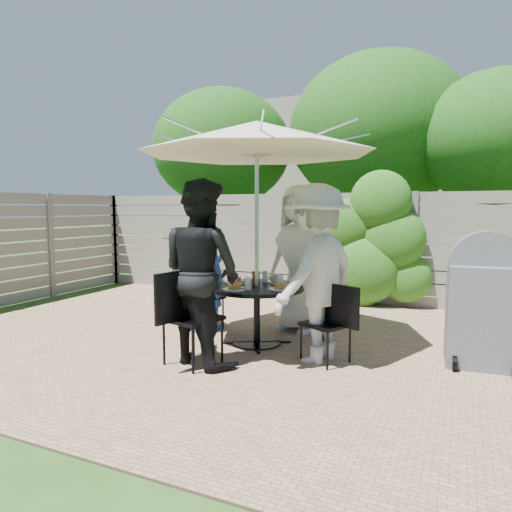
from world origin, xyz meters
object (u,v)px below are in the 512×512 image
at_px(person_back, 301,259).
at_px(plate_front, 235,288).
at_px(chair_front, 192,337).
at_px(person_right, 317,274).
at_px(plate_left, 235,280).
at_px(syrup_jug, 256,278).
at_px(plate_back, 277,280).
at_px(patio_table, 257,304).
at_px(chair_right, 327,340).
at_px(glass_back, 265,276).
at_px(coffee_cup, 276,279).
at_px(bbq_grill, 483,306).
at_px(bicycle, 195,265).
at_px(glass_front, 248,284).
at_px(chair_back, 306,308).
at_px(person_front, 201,273).
at_px(glass_right, 280,281).
at_px(plate_right, 281,287).
at_px(person_left, 209,267).
at_px(chair_left, 202,310).
at_px(glass_left, 234,279).
at_px(umbrella, 257,138).

distance_m(person_back, plate_front, 1.21).
relative_size(chair_front, person_right, 0.54).
height_order(plate_left, syrup_jug, syrup_jug).
bearing_deg(plate_back, plate_front, -108.24).
bearing_deg(patio_table, chair_right, -18.33).
xyz_separation_m(chair_front, syrup_jug, (0.26, 0.98, 0.48)).
bearing_deg(glass_back, chair_front, -103.28).
relative_size(chair_right, coffee_cup, 7.01).
bearing_deg(bbq_grill, bicycle, 150.86).
distance_m(glass_front, coffee_cup, 0.48).
height_order(chair_back, glass_front, chair_back).
bearing_deg(chair_right, chair_back, -38.66).
height_order(person_front, person_right, person_front).
bearing_deg(person_back, glass_right, -70.30).
height_order(chair_back, person_front, person_front).
xyz_separation_m(plate_back, plate_right, (0.23, -0.45, 0.00)).
bearing_deg(chair_back, glass_front, 2.06).
xyz_separation_m(chair_right, coffee_cup, (-0.75, 0.48, 0.50)).
distance_m(plate_back, plate_front, 0.72).
relative_size(glass_back, bbq_grill, 0.10).
distance_m(person_left, plate_left, 0.49).
relative_size(chair_front, plate_front, 3.80).
height_order(chair_back, chair_left, chair_back).
height_order(person_front, bbq_grill, person_front).
xyz_separation_m(person_right, plate_right, (-0.45, 0.15, -0.20)).
bearing_deg(syrup_jug, glass_left, -160.43).
bearing_deg(glass_back, chair_left, 178.45).
distance_m(patio_table, glass_right, 0.40).
height_order(chair_front, plate_back, chair_front).
height_order(coffee_cup, bbq_grill, bbq_grill).
relative_size(coffee_cup, bbq_grill, 0.09).
distance_m(glass_left, glass_front, 0.40).
bearing_deg(chair_left, glass_front, -6.65).
distance_m(chair_front, syrup_jug, 1.13).
height_order(chair_left, plate_front, chair_left).
height_order(chair_right, bbq_grill, bbq_grill).
relative_size(person_left, plate_left, 6.51).
height_order(syrup_jug, bbq_grill, bbq_grill).
relative_size(person_left, glass_front, 12.08).
bearing_deg(chair_left, plate_front, -13.48).
relative_size(person_left, glass_right, 12.08).
relative_size(chair_left, bbq_grill, 0.66).
relative_size(chair_back, person_left, 0.56).
relative_size(umbrella, syrup_jug, 20.76).
height_order(patio_table, person_right, person_right).
height_order(plate_front, glass_left, glass_left).
relative_size(person_back, chair_right, 2.24).
distance_m(umbrella, bbq_grill, 2.94).
distance_m(umbrella, glass_front, 1.62).
xyz_separation_m(chair_back, glass_right, (-0.02, -0.90, 0.48)).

